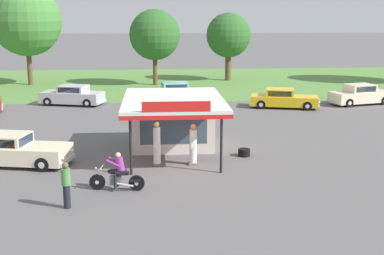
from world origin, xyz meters
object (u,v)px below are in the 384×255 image
at_px(gas_pump_nearside, 157,145).
at_px(bystander_strolling_foreground, 183,106).
at_px(gas_pump_offside, 193,146).
at_px(parked_car_back_row_far_left, 172,94).
at_px(motorcycle_with_rider, 118,175).
at_px(bystander_leaning_by_kiosk, 66,184).
at_px(parked_car_back_row_left, 72,96).
at_px(parked_car_back_row_far_right, 283,99).
at_px(parked_car_back_row_right, 360,95).
at_px(featured_classic_sedan, 13,151).
at_px(spare_tire_stack, 244,152).

xyz_separation_m(gas_pump_nearside, bystander_strolling_foreground, (1.79, 10.61, -0.05)).
xyz_separation_m(gas_pump_offside, parked_car_back_row_far_left, (-0.44, 16.74, -0.15)).
xyz_separation_m(gas_pump_nearside, gas_pump_offside, (1.69, -0.00, -0.07)).
relative_size(motorcycle_with_rider, bystander_leaning_by_kiosk, 1.28).
relative_size(gas_pump_nearside, motorcycle_with_rider, 0.93).
bearing_deg(bystander_leaning_by_kiosk, parked_car_back_row_far_left, 78.20).
height_order(gas_pump_nearside, parked_car_back_row_far_left, gas_pump_nearside).
xyz_separation_m(gas_pump_nearside, parked_car_back_row_left, (-6.41, 16.59, -0.26)).
xyz_separation_m(parked_car_back_row_far_right, parked_car_back_row_far_left, (-8.27, 2.50, 0.09)).
distance_m(parked_car_back_row_left, bystander_strolling_foreground, 10.15).
height_order(parked_car_back_row_left, parked_car_back_row_right, parked_car_back_row_right).
xyz_separation_m(parked_car_back_row_right, bystander_leaning_by_kiosk, (-19.12, -20.41, 0.21)).
bearing_deg(featured_classic_sedan, bystander_leaning_by_kiosk, -59.60).
height_order(gas_pump_nearside, bystander_strolling_foreground, gas_pump_nearside).
relative_size(gas_pump_offside, parked_car_back_row_left, 0.37).
bearing_deg(gas_pump_offside, bystander_strolling_foreground, 89.47).
xyz_separation_m(gas_pump_offside, parked_car_back_row_right, (14.11, 15.23, -0.17)).
distance_m(parked_car_back_row_right, bystander_strolling_foreground, 14.75).
bearing_deg(bystander_strolling_foreground, parked_car_back_row_left, 143.90).
height_order(gas_pump_offside, parked_car_back_row_left, gas_pump_offside).
xyz_separation_m(parked_car_back_row_far_right, bystander_leaning_by_kiosk, (-12.85, -19.41, 0.28)).
bearing_deg(motorcycle_with_rider, parked_car_back_row_right, 46.91).
bearing_deg(featured_classic_sedan, parked_car_back_row_left, 88.89).
xyz_separation_m(parked_car_back_row_left, parked_car_back_row_right, (22.21, -1.36, 0.02)).
xyz_separation_m(motorcycle_with_rider, bystander_strolling_foreground, (3.39, 13.98, 0.25)).
height_order(motorcycle_with_rider, featured_classic_sedan, motorcycle_with_rider).
bearing_deg(motorcycle_with_rider, parked_car_back_row_left, 103.55).
bearing_deg(bystander_leaning_by_kiosk, featured_classic_sedan, 120.40).
height_order(motorcycle_with_rider, bystander_leaning_by_kiosk, bystander_leaning_by_kiosk).
xyz_separation_m(motorcycle_with_rider, parked_car_back_row_far_right, (11.12, 17.60, -0.01)).
xyz_separation_m(parked_car_back_row_far_left, bystander_leaning_by_kiosk, (-4.58, -21.91, 0.19)).
relative_size(gas_pump_offside, featured_classic_sedan, 0.35).
bearing_deg(parked_car_back_row_far_left, gas_pump_nearside, -94.28).
bearing_deg(gas_pump_offside, bystander_leaning_by_kiosk, -134.14).
relative_size(gas_pump_nearside, parked_car_back_row_far_left, 0.41).
bearing_deg(featured_classic_sedan, gas_pump_nearside, -5.18).
bearing_deg(bystander_leaning_by_kiosk, motorcycle_with_rider, 46.31).
bearing_deg(gas_pump_nearside, bystander_strolling_foreground, 80.42).
bearing_deg(spare_tire_stack, parked_car_back_row_right, 50.61).
xyz_separation_m(parked_car_back_row_far_right, bystander_strolling_foreground, (-7.73, -3.62, 0.26)).
xyz_separation_m(featured_classic_sedan, parked_car_back_row_far_left, (7.97, 16.13, 0.07)).
relative_size(motorcycle_with_rider, parked_car_back_row_right, 0.43).
bearing_deg(gas_pump_nearside, parked_car_back_row_left, 111.11).
xyz_separation_m(motorcycle_with_rider, bystander_leaning_by_kiosk, (-1.73, -1.81, 0.27)).
relative_size(gas_pump_offside, motorcycle_with_rider, 0.87).
height_order(gas_pump_offside, bystander_strolling_foreground, gas_pump_offside).
xyz_separation_m(featured_classic_sedan, parked_car_back_row_right, (22.52, 14.62, 0.04)).
bearing_deg(parked_car_back_row_right, parked_car_back_row_far_right, -170.95).
relative_size(bystander_leaning_by_kiosk, spare_tire_stack, 2.91).
distance_m(parked_car_back_row_far_right, spare_tire_stack, 13.97).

